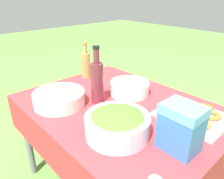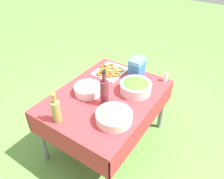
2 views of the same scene
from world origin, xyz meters
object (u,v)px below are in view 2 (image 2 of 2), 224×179
Objects in this scene: olive_oil_bottle at (56,111)px; plate_stack at (88,90)px; wine_bottle at (104,92)px; cooler_box at (137,68)px; pasta_bowl at (114,116)px; donut_platter at (110,71)px; salad_bowl at (136,86)px.

plate_stack is at bearing 4.56° from olive_oil_bottle.
plate_stack is at bearing 78.76° from wine_bottle.
pasta_bowl is at bearing -166.01° from cooler_box.
donut_platter is 1.02× the size of wine_bottle.
olive_oil_bottle is 1.02m from cooler_box.
wine_bottle reaches higher than olive_oil_bottle.
pasta_bowl is 0.86× the size of donut_platter.
cooler_box is at bearing -12.39° from olive_oil_bottle.
wine_bottle reaches higher than donut_platter.
olive_oil_bottle reaches higher than cooler_box.
pasta_bowl is at bearing -56.18° from olive_oil_bottle.
pasta_bowl reaches higher than plate_stack.
wine_bottle is 1.65× the size of cooler_box.
donut_platter is 1.38× the size of plate_stack.
salad_bowl is 0.48m from plate_stack.
salad_bowl is at bearing -153.09° from cooler_box.
wine_bottle reaches higher than pasta_bowl.
cooler_box is at bearing -1.28° from wine_bottle.
pasta_bowl is at bearing -173.95° from salad_bowl.
pasta_bowl is 0.79m from donut_platter.
cooler_box is (0.54, -0.25, 0.07)m from plate_stack.
donut_platter is at bearing 5.09° from plate_stack.
pasta_bowl is 0.25m from wine_bottle.
salad_bowl is at bearing 6.05° from pasta_bowl.
pasta_bowl is 0.87× the size of wine_bottle.
salad_bowl is 1.19× the size of plate_stack.
plate_stack is 0.93× the size of olive_oil_bottle.
plate_stack is at bearing 154.91° from cooler_box.
pasta_bowl is 0.47m from plate_stack.
salad_bowl is 1.45× the size of cooler_box.
wine_bottle is (-0.33, 0.14, 0.08)m from salad_bowl.
salad_bowl is 0.86× the size of donut_platter.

